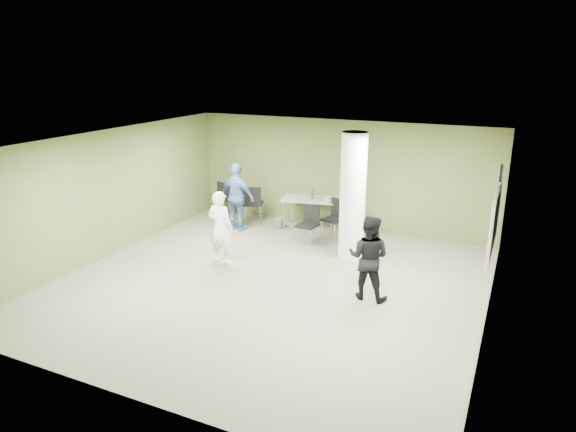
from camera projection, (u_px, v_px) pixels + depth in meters
The scene contains 17 objects.
floor at pixel (271, 283), 10.18m from camera, with size 8.00×8.00×0.00m, color #575845.
ceiling at pixel (269, 142), 9.35m from camera, with size 8.00×8.00×0.00m, color white.
wall_back at pixel (340, 174), 13.23m from camera, with size 8.00×0.02×2.80m, color #525B2B.
wall_left at pixel (109, 193), 11.37m from camera, with size 0.02×8.00×2.80m, color #525B2B.
wall_right_cream at pixel (494, 247), 8.16m from camera, with size 0.02×8.00×2.80m, color beige.
column at pixel (353, 197), 11.10m from camera, with size 0.56×0.56×2.80m, color silver.
whiteboard at pixel (495, 219), 9.20m from camera, with size 0.05×2.30×1.30m.
wall_clock at pixel (501, 173), 8.95m from camera, with size 0.06×0.32×0.32m.
folding_table at pixel (315, 201), 13.23m from camera, with size 1.80×1.05×1.05m.
wastebasket at pixel (279, 223), 13.42m from camera, with size 0.24×0.24×0.28m, color #4C4C4C.
chair_back_left at pixel (227, 196), 14.36m from camera, with size 0.58×0.58×0.99m.
chair_back_right at pixel (253, 201), 13.84m from camera, with size 0.64×0.64×0.99m.
chair_table_left at pixel (309, 221), 12.30m from camera, with size 0.50×0.50×0.90m.
chair_table_right at pixel (336, 215), 12.64m from camera, with size 0.60×0.60×0.96m.
woman_white at pixel (220, 228), 10.97m from camera, with size 0.58×0.38×1.60m, color white.
man_black at pixel (369, 257), 9.33m from camera, with size 0.78×0.60×1.60m, color black.
man_blue at pixel (237, 197), 13.07m from camera, with size 1.03×0.43×1.76m, color #3D6898.
Camera 1 is at (4.24, -8.32, 4.27)m, focal length 32.00 mm.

